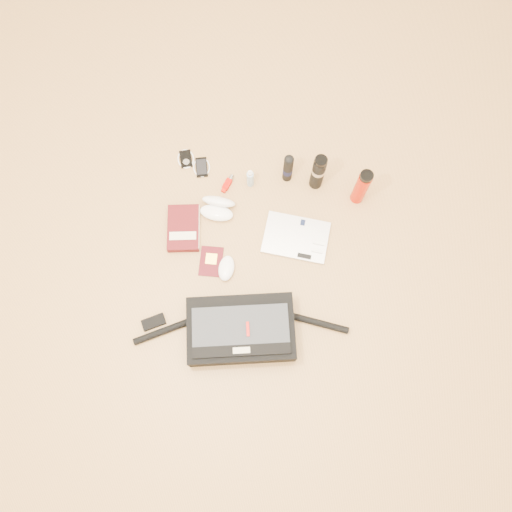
{
  "coord_description": "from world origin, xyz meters",
  "views": [
    {
      "loc": [
        0.15,
        -0.56,
        2.1
      ],
      "look_at": [
        0.04,
        0.06,
        0.06
      ],
      "focal_mm": 35.0,
      "sensor_mm": 36.0,
      "label": 1
    }
  ],
  "objects_px": {
    "messenger_bag": "(240,330)",
    "thermos_red": "(361,187)",
    "book": "(184,228)",
    "thermos_black": "(318,172)",
    "laptop": "(296,238)"
  },
  "relations": [
    {
      "from": "thermos_red",
      "to": "laptop",
      "type": "bearing_deg",
      "value": -135.26
    },
    {
      "from": "book",
      "to": "thermos_red",
      "type": "distance_m",
      "value": 0.8
    },
    {
      "from": "thermos_black",
      "to": "thermos_red",
      "type": "distance_m",
      "value": 0.2
    },
    {
      "from": "laptop",
      "to": "thermos_black",
      "type": "relative_size",
      "value": 1.27
    },
    {
      "from": "thermos_red",
      "to": "book",
      "type": "bearing_deg",
      "value": -159.03
    },
    {
      "from": "messenger_bag",
      "to": "thermos_black",
      "type": "xyz_separation_m",
      "value": [
        0.22,
        0.74,
        0.06
      ]
    },
    {
      "from": "messenger_bag",
      "to": "thermos_red",
      "type": "relative_size",
      "value": 3.83
    },
    {
      "from": "book",
      "to": "thermos_black",
      "type": "bearing_deg",
      "value": 19.5
    },
    {
      "from": "messenger_bag",
      "to": "book",
      "type": "xyz_separation_m",
      "value": [
        -0.33,
        0.41,
        -0.04
      ]
    },
    {
      "from": "thermos_black",
      "to": "thermos_red",
      "type": "bearing_deg",
      "value": -11.38
    },
    {
      "from": "thermos_black",
      "to": "laptop",
      "type": "bearing_deg",
      "value": -99.74
    },
    {
      "from": "laptop",
      "to": "thermos_red",
      "type": "relative_size",
      "value": 1.25
    },
    {
      "from": "messenger_bag",
      "to": "thermos_red",
      "type": "distance_m",
      "value": 0.81
    },
    {
      "from": "messenger_bag",
      "to": "laptop",
      "type": "bearing_deg",
      "value": 56.75
    },
    {
      "from": "thermos_black",
      "to": "thermos_red",
      "type": "relative_size",
      "value": 0.99
    }
  ]
}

